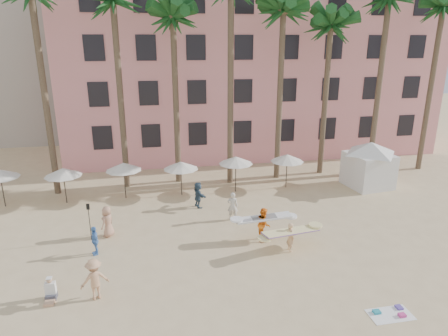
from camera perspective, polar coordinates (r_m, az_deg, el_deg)
ground at (r=18.58m, az=0.43°, el=-17.78°), size 120.00×120.00×0.00m
pink_hotel at (r=42.08m, az=3.30°, el=14.01°), size 35.00×14.00×16.00m
palm_row at (r=30.08m, az=-4.24°, el=21.92°), size 44.40×5.40×16.30m
umbrella_row at (r=28.61m, az=-10.19°, el=0.32°), size 22.50×2.70×2.73m
cabana at (r=32.26m, az=20.06°, el=1.01°), size 5.11×5.11×3.50m
beach_towel at (r=18.87m, az=22.74°, el=-18.62°), size 1.81×1.02×0.14m
carrier_yellow at (r=21.79m, az=9.52°, el=-9.38°), size 3.37×1.68×1.62m
carrier_white at (r=22.70m, az=5.69°, el=-7.83°), size 3.10×1.04×1.91m
beachgoers at (r=22.84m, az=-10.67°, el=-8.20°), size 8.68×10.53×1.91m
paddle at (r=23.57m, az=-18.71°, el=-6.68°), size 0.18×0.04×2.23m
seated_man at (r=19.69m, az=-23.54°, el=-15.94°), size 0.45×0.79×1.03m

